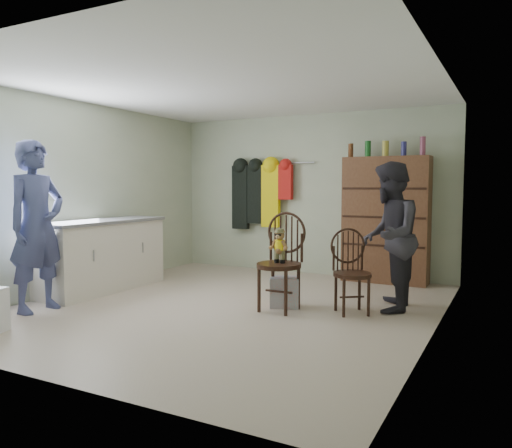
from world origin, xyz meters
The scene contains 10 objects.
ground_plane centered at (0.00, 0.00, 0.00)m, with size 5.00×5.00×0.00m, color #C2B29C.
room_walls centered at (0.00, 0.53, 1.58)m, with size 5.00×5.00×5.00m.
counter centered at (-1.95, 0.00, 0.47)m, with size 0.64×1.86×0.94m.
chair_front centered at (0.59, 0.15, 0.61)m, with size 0.50×0.50×1.10m.
chair_far centered at (1.32, 0.40, 0.50)m, with size 0.57×0.57×0.92m.
striped_bag centered at (0.58, 0.29, 0.17)m, with size 0.33×0.25×0.34m, color #E57672.
person_left centered at (-1.78, -1.14, 0.95)m, with size 0.69×0.45×1.89m, color #414978.
person_right centered at (1.67, 0.67, 0.83)m, with size 0.80×0.63×1.66m, color #2D2B33.
dresser centered at (1.25, 2.30, 0.91)m, with size 1.20×0.39×2.05m.
coat_rack centered at (-0.83, 2.38, 1.25)m, with size 1.42×0.12×1.09m.
Camera 1 is at (2.90, -4.87, 1.39)m, focal length 35.00 mm.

